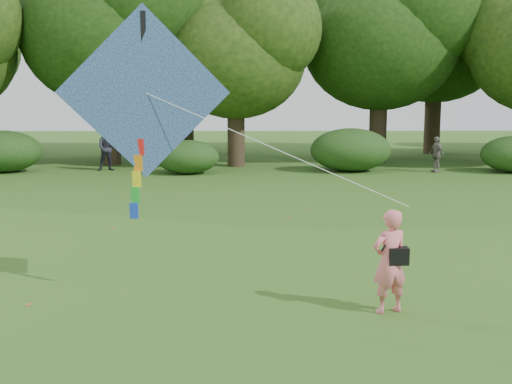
{
  "coord_description": "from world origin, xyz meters",
  "views": [
    {
      "loc": [
        -1.49,
        -9.78,
        3.28
      ],
      "look_at": [
        -1.32,
        2.0,
        1.5
      ],
      "focal_mm": 45.0,
      "sensor_mm": 36.0,
      "label": 1
    }
  ],
  "objects_px": {
    "man_kite_flyer": "(390,261)",
    "bystander_left": "(108,148)",
    "flying_kite": "(145,95)",
    "bystander_right": "(436,154)"
  },
  "relations": [
    {
      "from": "bystander_left",
      "to": "flying_kite",
      "type": "height_order",
      "value": "flying_kite"
    },
    {
      "from": "bystander_left",
      "to": "flying_kite",
      "type": "distance_m",
      "value": 18.55
    },
    {
      "from": "bystander_left",
      "to": "bystander_right",
      "type": "height_order",
      "value": "bystander_left"
    },
    {
      "from": "man_kite_flyer",
      "to": "flying_kite",
      "type": "relative_size",
      "value": 0.3
    },
    {
      "from": "man_kite_flyer",
      "to": "bystander_left",
      "type": "relative_size",
      "value": 0.82
    },
    {
      "from": "man_kite_flyer",
      "to": "bystander_left",
      "type": "distance_m",
      "value": 20.47
    },
    {
      "from": "bystander_left",
      "to": "flying_kite",
      "type": "bearing_deg",
      "value": -91.52
    },
    {
      "from": "bystander_left",
      "to": "bystander_right",
      "type": "bearing_deg",
      "value": -18.76
    },
    {
      "from": "man_kite_flyer",
      "to": "bystander_left",
      "type": "height_order",
      "value": "bystander_left"
    },
    {
      "from": "man_kite_flyer",
      "to": "flying_kite",
      "type": "xyz_separation_m",
      "value": [
        -3.77,
        0.88,
        2.49
      ]
    }
  ]
}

